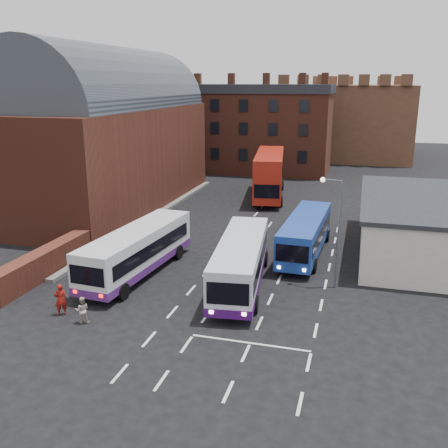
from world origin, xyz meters
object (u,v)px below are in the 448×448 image
(street_lamp, at_px, (335,223))
(pedestrian_red, at_px, (61,300))
(bus_white_inbound, at_px, (241,260))
(pedestrian_beige, at_px, (82,310))
(bus_white_outbound, at_px, (137,248))
(bus_blue, at_px, (305,233))
(bus_red_double, at_px, (269,174))

(street_lamp, distance_m, pedestrian_red, 16.65)
(bus_white_inbound, height_order, street_lamp, street_lamp)
(pedestrian_red, xyz_separation_m, pedestrian_beige, (1.66, -0.55, -0.16))
(bus_white_outbound, xyz_separation_m, pedestrian_red, (-1.46, -6.84, -0.91))
(bus_white_inbound, xyz_separation_m, pedestrian_beige, (-6.96, -7.12, -1.05))
(street_lamp, bearing_deg, pedestrian_red, -150.23)
(street_lamp, bearing_deg, bus_white_inbound, -164.50)
(pedestrian_red, relative_size, pedestrian_beige, 1.22)
(bus_blue, bearing_deg, pedestrian_red, 51.82)
(bus_white_outbound, relative_size, bus_blue, 1.06)
(bus_blue, bearing_deg, pedestrian_beige, 57.10)
(bus_blue, bearing_deg, street_lamp, 115.24)
(bus_white_inbound, distance_m, bus_blue, 7.85)
(bus_red_double, relative_size, pedestrian_red, 7.03)
(bus_white_inbound, distance_m, street_lamp, 6.23)
(bus_white_outbound, distance_m, pedestrian_red, 7.05)
(pedestrian_red, bearing_deg, bus_white_outbound, -139.56)
(street_lamp, height_order, pedestrian_beige, street_lamp)
(bus_blue, distance_m, pedestrian_red, 18.14)
(bus_white_inbound, xyz_separation_m, bus_red_double, (-2.97, 25.30, 0.87))
(street_lamp, relative_size, pedestrian_red, 3.79)
(bus_white_outbound, xyz_separation_m, bus_white_inbound, (7.16, -0.27, -0.02))
(bus_red_double, relative_size, pedestrian_beige, 8.55)
(bus_blue, height_order, street_lamp, street_lamp)
(pedestrian_red, bearing_deg, bus_white_inbound, 179.81)
(bus_blue, relative_size, street_lamp, 1.56)
(pedestrian_red, bearing_deg, pedestrian_beige, 124.18)
(street_lamp, xyz_separation_m, pedestrian_red, (-14.17, -8.11, -3.26))
(bus_red_double, xyz_separation_m, pedestrian_beige, (-3.99, -32.42, -1.92))
(bus_red_double, xyz_separation_m, street_lamp, (8.52, -23.77, 1.51))
(bus_white_outbound, xyz_separation_m, pedestrian_beige, (0.20, -7.39, -1.07))
(bus_white_inbound, bearing_deg, bus_white_outbound, -9.08)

